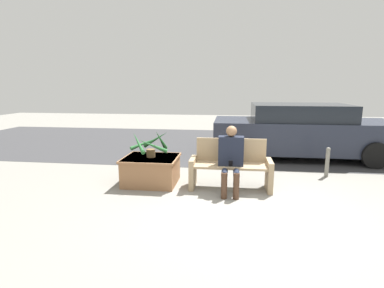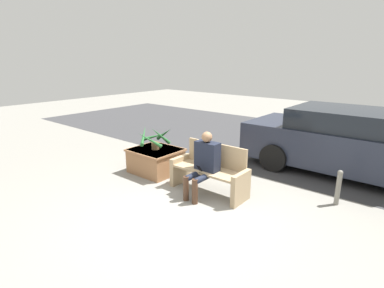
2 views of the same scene
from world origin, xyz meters
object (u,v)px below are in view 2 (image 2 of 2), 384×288
person_seated (204,161)px  potted_plant (155,138)px  planter_box (156,160)px  parked_car (355,143)px  bench (210,171)px  bollard_post (338,187)px

person_seated → potted_plant: (-1.52, 0.25, 0.12)m
planter_box → parked_car: 4.27m
bench → parked_car: parked_car is taller
potted_plant → person_seated: bearing=-9.2°
person_seated → parked_car: (1.84, 2.85, 0.06)m
person_seated → planter_box: bearing=170.8°
person_seated → parked_car: parked_car is taller
bollard_post → potted_plant: bearing=-165.7°
potted_plant → parked_car: parked_car is taller
person_seated → parked_car: 3.39m
person_seated → planter_box: 1.58m
potted_plant → bollard_post: 3.65m
planter_box → bollard_post: (3.51, 0.90, 0.05)m
parked_car → bollard_post: 1.76m
planter_box → bollard_post: 3.62m
bench → bollard_post: bearing=25.5°
planter_box → parked_car: bearing=37.8°
bench → bollard_post: size_ratio=2.37×
bench → planter_box: 1.53m
planter_box → parked_car: size_ratio=0.22×
planter_box → bench: bearing=-2.1°
bench → parked_car: bearing=55.4°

